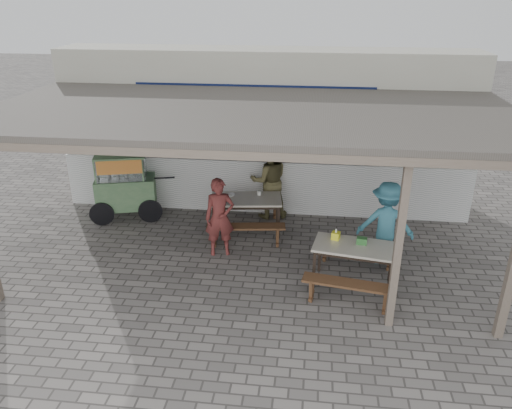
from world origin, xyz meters
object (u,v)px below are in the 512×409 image
object	(u,v)px
table_left	(246,202)
vendor_cart	(124,184)
bench_right_wall	(357,249)
patron_street_side	(220,217)
bench_left_wall	(247,204)
bench_left_street	(246,231)
tissue_box	(336,236)
condiment_jar	(259,193)
patron_right_table	(386,223)
donation_box	(362,241)
patron_wall_side	(269,180)
table_right	(354,250)
condiment_bowl	(231,195)
bench_right_street	(348,289)

from	to	relation	value
table_left	vendor_cart	xyz separation A→B (m)	(-2.71, 0.38, 0.12)
bench_right_wall	patron_street_side	xyz separation A→B (m)	(-2.55, 0.14, 0.42)
table_left	bench_left_wall	size ratio (longest dim) A/B	0.97
bench_left_street	bench_right_wall	bearing A→B (deg)	-19.83
tissue_box	condiment_jar	distance (m)	2.35
bench_left_street	patron_right_table	xyz separation A→B (m)	(2.60, -0.29, 0.45)
bench_left_street	donation_box	xyz separation A→B (m)	(2.11, -1.07, 0.47)
bench_left_street	condiment_jar	world-z (taller)	condiment_jar
table_left	bench_left_street	world-z (taller)	table_left
patron_wall_side	donation_box	world-z (taller)	patron_wall_side
table_right	tissue_box	world-z (taller)	tissue_box
vendor_cart	patron_wall_side	world-z (taller)	patron_wall_side
condiment_jar	patron_wall_side	bearing A→B (deg)	76.43
table_left	tissue_box	world-z (taller)	tissue_box
donation_box	bench_left_street	bearing A→B (deg)	153.15
condiment_bowl	table_right	bearing A→B (deg)	-37.96
vendor_cart	condiment_bowl	world-z (taller)	vendor_cart
table_right	tissue_box	bearing A→B (deg)	156.40
condiment_bowl	donation_box	bearing A→B (deg)	-35.48
table_left	vendor_cart	world-z (taller)	vendor_cart
donation_box	condiment_jar	world-z (taller)	donation_box
bench_left_wall	condiment_jar	world-z (taller)	condiment_jar
table_right	condiment_bowl	xyz separation A→B (m)	(-2.41, 1.88, 0.10)
patron_street_side	condiment_jar	bearing A→B (deg)	48.20
donation_box	table_right	bearing A→B (deg)	-144.60
bench_left_wall	vendor_cart	xyz separation A→B (m)	(-2.63, -0.27, 0.45)
bench_left_street	bench_right_wall	size ratio (longest dim) A/B	1.05
donation_box	vendor_cart	bearing A→B (deg)	156.81
bench_right_street	tissue_box	distance (m)	1.02
table_right	condiment_jar	size ratio (longest dim) A/B	15.90
bench_left_street	bench_right_street	bearing A→B (deg)	-51.30
condiment_bowl	vendor_cart	bearing A→B (deg)	172.77
vendor_cart	patron_street_side	distance (m)	2.72
table_right	vendor_cart	size ratio (longest dim) A/B	0.84
donation_box	bench_left_wall	bearing A→B (deg)	133.78
patron_wall_side	condiment_bowl	xyz separation A→B (m)	(-0.72, -0.73, -0.08)
bench_left_street	bench_right_street	xyz separation A→B (m)	(1.88, -1.82, -0.00)
patron_wall_side	table_right	bearing A→B (deg)	108.09
vendor_cart	donation_box	size ratio (longest dim) A/B	10.12
table_right	patron_right_table	world-z (taller)	patron_right_table
bench_left_street	bench_right_street	distance (m)	2.62
bench_left_wall	patron_wall_side	bearing A→B (deg)	10.84
bench_left_wall	donation_box	bearing A→B (deg)	-53.41
bench_right_wall	vendor_cart	size ratio (longest dim) A/B	0.86
bench_right_wall	patron_wall_side	xyz separation A→B (m)	(-1.80, 1.93, 0.51)
table_left	patron_wall_side	bearing A→B (deg)	56.92
table_left	bench_right_street	bearing A→B (deg)	-58.78
bench_right_wall	patron_wall_side	size ratio (longest dim) A/B	0.87
bench_left_street	patron_wall_side	xyz separation A→B (m)	(0.31, 1.46, 0.51)
bench_right_wall	patron_wall_side	world-z (taller)	patron_wall_side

